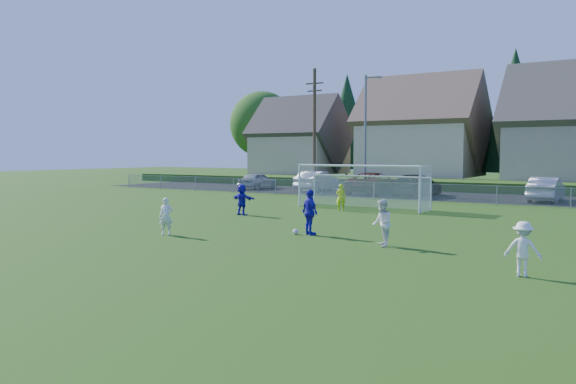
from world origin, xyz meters
name	(u,v)px	position (x,y,z in m)	size (l,w,h in m)	color
ground	(158,249)	(0.00, 0.00, 0.00)	(160.00, 160.00, 0.00)	#193D0C
asphalt_lot	(429,195)	(0.00, 27.50, 0.01)	(60.00, 60.00, 0.00)	black
grass_embankment	(457,185)	(0.00, 35.00, 0.40)	(70.00, 6.00, 0.80)	#1E420F
soccer_ball	(295,232)	(2.13, 5.18, 0.11)	(0.22, 0.22, 0.22)	white
player_white_a	(166,216)	(-1.99, 2.41, 0.72)	(0.52, 0.34, 1.43)	white
player_white_b	(382,223)	(6.05, 4.35, 0.80)	(0.78, 0.60, 1.59)	white
player_white_c	(523,249)	(10.89, 1.98, 0.71)	(0.91, 0.52, 1.41)	white
player_blue_a	(310,212)	(2.68, 5.35, 0.87)	(1.02, 0.43, 1.75)	#1D13B3
player_blue_b	(242,200)	(-3.74, 9.53, 0.79)	(1.46, 0.46, 1.57)	#1D13B3
goalkeeper	(341,197)	(-0.49, 14.15, 0.73)	(0.53, 0.35, 1.46)	#CEED1B
car_a	(258,181)	(-15.09, 26.83, 0.72)	(1.70, 4.24, 1.44)	#A5A9AD
car_b	(317,181)	(-9.42, 27.31, 0.82)	(1.74, 4.98, 1.64)	silver
car_c	(373,183)	(-4.11, 26.71, 0.82)	(2.73, 5.92, 1.65)	#501009
car_d	(416,185)	(-0.55, 26.29, 0.79)	(2.22, 5.46, 1.58)	black
car_f	(546,189)	(8.13, 26.35, 0.79)	(1.68, 4.81, 1.59)	#AFAFAF
soccer_goal	(364,180)	(0.00, 16.05, 1.63)	(7.42, 1.90, 2.50)	white
chainlink_fence	(402,191)	(0.00, 22.00, 0.63)	(52.06, 0.06, 1.20)	gray
streetlight	(366,131)	(-4.45, 26.00, 4.84)	(1.38, 0.18, 9.00)	slate
utility_pole	(314,128)	(-9.50, 27.00, 5.15)	(1.60, 0.26, 10.00)	#473321
houses_row	(502,108)	(1.97, 42.46, 7.33)	(53.90, 11.45, 13.27)	tan
tree_row	(506,117)	(1.04, 48.74, 6.91)	(65.98, 12.36, 13.80)	#382616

